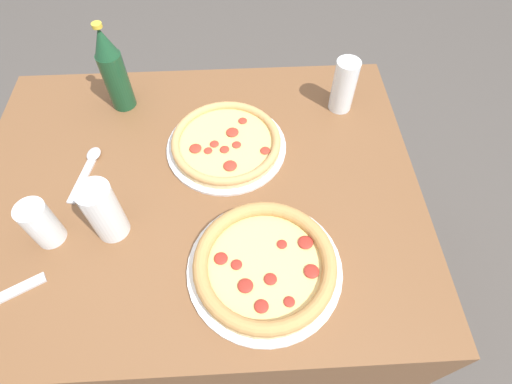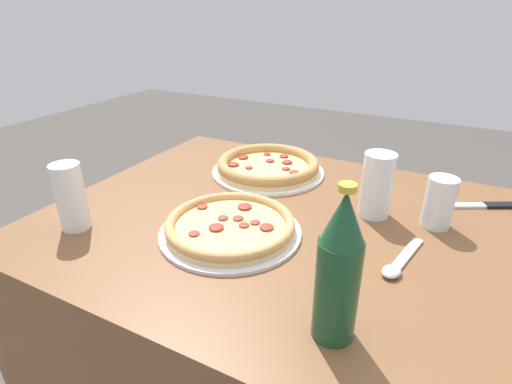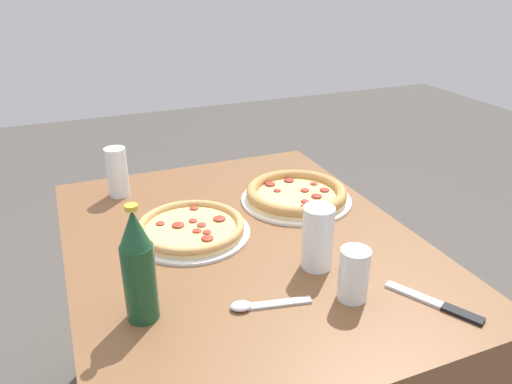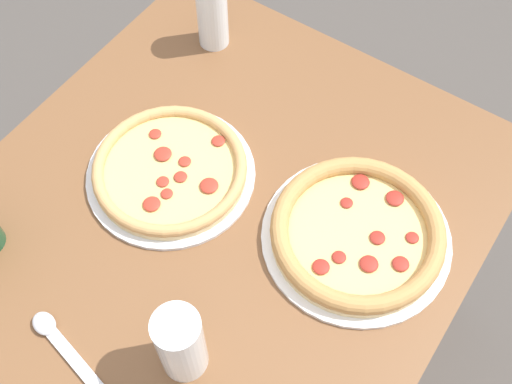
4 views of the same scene
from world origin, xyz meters
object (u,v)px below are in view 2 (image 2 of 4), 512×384
object	(u,v)px
glass_lemonade	(439,205)
knife	(480,206)
glass_cola	(71,198)
glass_red_wine	(377,188)
spoon	(398,264)
pizza_pepperoni	(230,226)
pizza_margherita	(268,166)
beer_bottle	(339,270)

from	to	relation	value
glass_lemonade	knife	xyz separation A→B (m)	(-0.09, -0.15, -0.05)
glass_cola	glass_lemonade	bearing A→B (deg)	-152.01
glass_red_wine	spoon	world-z (taller)	glass_red_wine
pizza_pepperoni	glass_lemonade	world-z (taller)	glass_lemonade
pizza_margherita	glass_cola	bearing A→B (deg)	63.22
glass_lemonade	beer_bottle	bearing A→B (deg)	75.95
pizza_margherita	glass_lemonade	bearing A→B (deg)	167.63
glass_red_wine	pizza_margherita	bearing A→B (deg)	-19.02
pizza_pepperoni	glass_cola	distance (m)	0.35
spoon	beer_bottle	bearing A→B (deg)	75.02
glass_cola	beer_bottle	world-z (taller)	beer_bottle
beer_bottle	spoon	bearing A→B (deg)	-104.98
pizza_pepperoni	glass_lemonade	xyz separation A→B (m)	(-0.40, -0.24, 0.03)
glass_red_wine	glass_cola	bearing A→B (deg)	32.41
pizza_margherita	knife	distance (m)	0.57
pizza_pepperoni	glass_red_wine	world-z (taller)	glass_red_wine
beer_bottle	glass_lemonade	bearing A→B (deg)	-104.05
glass_lemonade	glass_red_wine	bearing A→B (deg)	5.14
pizza_margherita	glass_red_wine	xyz separation A→B (m)	(-0.34, 0.12, 0.05)
pizza_pepperoni	glass_red_wine	xyz separation A→B (m)	(-0.26, -0.23, 0.05)
glass_cola	spoon	size ratio (longest dim) A/B	0.87
pizza_margherita	beer_bottle	bearing A→B (deg)	124.74
pizza_margherita	glass_cola	world-z (taller)	glass_cola
pizza_margherita	pizza_pepperoni	xyz separation A→B (m)	(-0.08, 0.35, -0.00)
knife	pizza_pepperoni	bearing A→B (deg)	39.02
glass_cola	glass_lemonade	size ratio (longest dim) A/B	1.29
beer_bottle	knife	world-z (taller)	beer_bottle
glass_lemonade	spoon	size ratio (longest dim) A/B	0.67
pizza_pepperoni	glass_cola	world-z (taller)	glass_cola
knife	pizza_margherita	bearing A→B (deg)	4.78
glass_cola	spoon	distance (m)	0.70
pizza_margherita	glass_cola	distance (m)	0.55
pizza_pepperoni	pizza_margherita	bearing A→B (deg)	-77.45
pizza_pepperoni	glass_lemonade	size ratio (longest dim) A/B	2.65
pizza_margherita	glass_cola	xyz separation A→B (m)	(0.25, 0.49, 0.05)
glass_red_wine	beer_bottle	bearing A→B (deg)	94.16
glass_red_wine	spoon	size ratio (longest dim) A/B	0.88
pizza_pepperoni	glass_red_wine	distance (m)	0.35
glass_red_wine	beer_bottle	size ratio (longest dim) A/B	0.61
pizza_pepperoni	beer_bottle	size ratio (longest dim) A/B	1.23
pizza_margherita	pizza_pepperoni	size ratio (longest dim) A/B	1.06
glass_lemonade	beer_bottle	xyz separation A→B (m)	(0.11, 0.43, 0.07)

